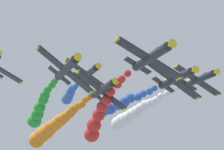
{
  "coord_description": "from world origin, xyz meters",
  "views": [
    {
      "loc": [
        21.25,
        57.6,
        111.87
      ],
      "look_at": [
        0.0,
        0.0,
        127.99
      ],
      "focal_mm": 68.16,
      "sensor_mm": 36.0,
      "label": 1
    }
  ],
  "objects": [
    {
      "name": "airplane_lead",
      "position": [
        -0.29,
        13.0,
        127.09
      ],
      "size": [
        8.73,
        10.35,
        4.55
      ],
      "rotation": [
        0.0,
        -0.46,
        0.0
      ],
      "color": "#23282D"
    },
    {
      "name": "airplane_right_outer",
      "position": [
        -17.3,
        -3.52,
        129.68
      ],
      "size": [
        8.6,
        10.35,
        4.83
      ],
      "rotation": [
        0.0,
        -0.49,
        0.0
      ],
      "color": "#23282D"
    },
    {
      "name": "smoke_trail_high_slot",
      "position": [
        -0.28,
        -26.31,
        130.29
      ],
      "size": [
        2.51,
        12.93,
        2.88
      ],
      "color": "blue"
    },
    {
      "name": "smoke_trail_lead",
      "position": [
        -0.62,
        -8.17,
        122.73
      ],
      "size": [
        2.9,
        19.96,
        8.14
      ],
      "color": "red"
    },
    {
      "name": "smoke_trail_right_outer",
      "position": [
        -16.14,
        -31.79,
        127.64
      ],
      "size": [
        4.0,
        29.24,
        5.34
      ],
      "color": "white"
    },
    {
      "name": "airplane_left_outer",
      "position": [
        0.58,
        -2.37,
        126.29
      ],
      "size": [
        8.05,
        10.35,
        5.76
      ],
      "rotation": [
        0.0,
        -0.61,
        0.0
      ],
      "color": "#23282D"
    },
    {
      "name": "airplane_left_inner",
      "position": [
        -8.22,
        4.69,
        127.04
      ],
      "size": [
        8.37,
        10.35,
        5.25
      ],
      "rotation": [
        0.0,
        -0.54,
        0.0
      ],
      "color": "#23282D"
    },
    {
      "name": "airplane_high_slot",
      "position": [
        0.17,
        -11.35,
        131.02
      ],
      "size": [
        8.32,
        10.35,
        5.33
      ],
      "rotation": [
        0.0,
        -0.55,
        0.0
      ],
      "color": "#23282D"
    },
    {
      "name": "airplane_right_inner",
      "position": [
        8.19,
        4.89,
        126.98
      ],
      "size": [
        7.92,
        10.35,
        5.94
      ],
      "rotation": [
        0.0,
        -0.63,
        0.0
      ],
      "color": "#23282D"
    },
    {
      "name": "smoke_trail_left_inner",
      "position": [
        -5.61,
        -12.78,
        126.11
      ],
      "size": [
        5.66,
        15.98,
        3.19
      ],
      "color": "blue"
    },
    {
      "name": "smoke_trail_right_inner",
      "position": [
        8.43,
        -12.34,
        124.29
      ],
      "size": [
        2.45,
        15.35,
        5.67
      ],
      "color": "green"
    },
    {
      "name": "smoke_trail_left_outer",
      "position": [
        3.52,
        -26.28,
        123.04
      ],
      "size": [
        6.65,
        24.47,
        7.33
      ],
      "color": "orange"
    }
  ]
}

